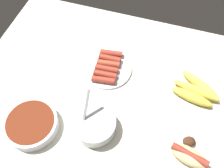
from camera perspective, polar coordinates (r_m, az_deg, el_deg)
ground_plane at (r=97.75cm, az=1.59°, el=-3.39°), size 120.00×90.00×3.00cm
banana_bunch at (r=101.04cm, az=18.84°, el=-1.47°), size 19.15×16.02×3.80cm
plate_hotdog_assembled at (r=89.27cm, az=17.06°, el=-15.65°), size 23.37×23.37×5.61cm
plate_sausages at (r=102.38cm, az=-1.04°, el=3.83°), size 20.07×20.07×3.52cm
bowl_chili at (r=93.26cm, az=-18.09°, el=-8.73°), size 18.86×18.86×4.44cm
bowl_coleslaw at (r=88.09cm, az=-4.11°, el=-9.26°), size 15.33×15.33×15.61cm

